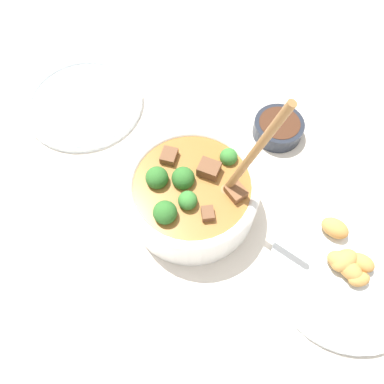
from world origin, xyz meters
name	(u,v)px	position (x,y,z in m)	size (l,w,h in m)	color
ground_plane	(192,206)	(0.00, 0.00, 0.00)	(4.00, 4.00, 0.00)	silver
stew_bowl	(192,193)	(0.00, 0.00, 0.05)	(0.23, 0.23, 0.30)	white
condiment_bowl	(278,127)	(0.22, -0.08, 0.02)	(0.10, 0.10, 0.03)	#232833
empty_plate	(84,102)	(0.11, 0.31, 0.01)	(0.25, 0.25, 0.02)	white
food_plate	(346,270)	(0.00, -0.28, 0.01)	(0.25, 0.25, 0.04)	white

